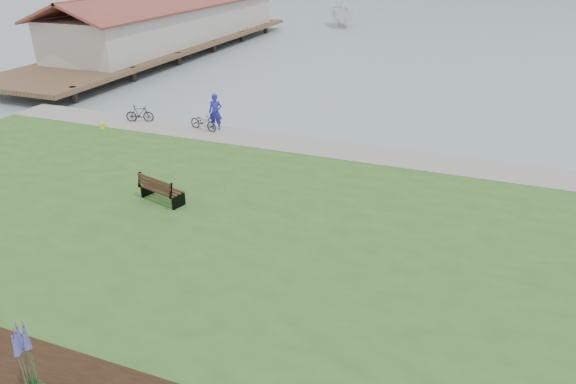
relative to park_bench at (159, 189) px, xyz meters
name	(u,v)px	position (x,y,z in m)	size (l,w,h in m)	color
ground	(251,223)	(3.37, 0.42, -0.93)	(600.00, 600.00, 0.00)	gray
lawn	(225,246)	(3.37, -1.58, -0.73)	(34.00, 20.00, 0.40)	#2C591F
shoreline_path	(313,147)	(3.37, 7.32, -0.51)	(34.00, 2.20, 0.03)	gray
pier_pavilion	(175,21)	(-16.63, 27.94, 1.72)	(8.00, 36.00, 5.40)	#4C3826
park_bench	(159,189)	(0.00, 0.00, 0.00)	(1.82, 1.11, 1.06)	black
person	(215,109)	(-1.95, 7.92, 0.54)	(0.78, 0.53, 2.13)	#202096
bicycle_a	(203,122)	(-2.51, 7.62, -0.09)	(1.65, 0.58, 0.86)	black
bicycle_b	(140,114)	(-6.28, 7.62, -0.08)	(1.47, 0.42, 0.88)	black
sailboat	(342,27)	(-6.57, 48.60, -0.93)	(10.30, 10.48, 27.14)	silver
pannier	(103,126)	(-7.43, 6.05, -0.39)	(0.17, 0.26, 0.28)	yellow
echium_4	(27,363)	(2.80, -8.61, 0.55)	(0.62, 0.62, 2.39)	#133519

